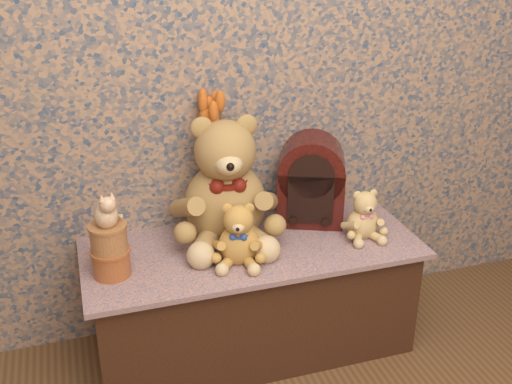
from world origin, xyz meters
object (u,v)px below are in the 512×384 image
ceramic_vase (214,203)px  biscuit_tin_lower (111,263)px  teddy_small (363,211)px  teddy_large (225,173)px  cathedral_radio (311,179)px  cat_figurine (105,208)px  teddy_medium (239,230)px

ceramic_vase → biscuit_tin_lower: 0.49m
teddy_small → teddy_large: bearing=165.7°
teddy_small → cathedral_radio: cathedral_radio is taller
teddy_small → cathedral_radio: size_ratio=0.58×
teddy_small → ceramic_vase: size_ratio=1.03×
ceramic_vase → cathedral_radio: bearing=-9.7°
teddy_large → cat_figurine: bearing=-153.1°
teddy_small → biscuit_tin_lower: size_ratio=1.61×
teddy_medium → cathedral_radio: size_ratio=0.68×
ceramic_vase → biscuit_tin_lower: (-0.42, -0.25, -0.05)m
teddy_large → ceramic_vase: size_ratio=2.58×
cathedral_radio → cat_figurine: (-0.80, -0.18, 0.07)m
ceramic_vase → cat_figurine: (-0.42, -0.25, 0.15)m
ceramic_vase → teddy_medium: bearing=-86.4°
cathedral_radio → cat_figurine: cathedral_radio is taller
teddy_large → ceramic_vase: 0.18m
biscuit_tin_lower → cat_figurine: bearing=0.0°
teddy_large → biscuit_tin_lower: size_ratio=4.02×
cathedral_radio → ceramic_vase: 0.39m
teddy_small → ceramic_vase: teddy_small is taller
biscuit_tin_lower → cat_figurine: cat_figurine is taller
ceramic_vase → cat_figurine: cat_figurine is taller
cat_figurine → ceramic_vase: bearing=17.0°
teddy_medium → teddy_large: bearing=106.2°
biscuit_tin_lower → teddy_large: bearing=19.8°
teddy_small → cathedral_radio: (-0.14, 0.19, 0.07)m
cat_figurine → teddy_small: bearing=-13.6°
teddy_medium → ceramic_vase: teddy_medium is taller
teddy_medium → ceramic_vase: bearing=111.4°
teddy_small → cat_figurine: size_ratio=1.60×
cathedral_radio → biscuit_tin_lower: bearing=-144.1°
teddy_large → ceramic_vase: (-0.02, 0.09, -0.16)m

